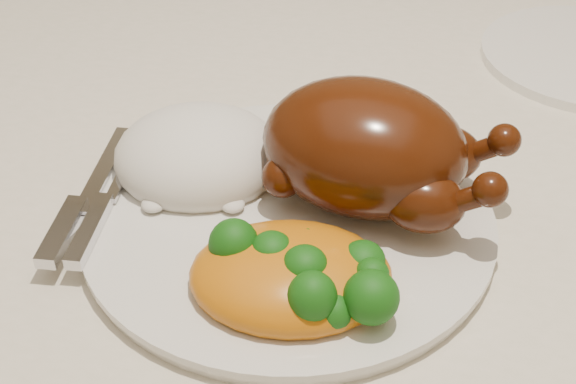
# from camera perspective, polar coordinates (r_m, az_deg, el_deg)

# --- Properties ---
(dining_table) EXTENTS (1.60, 0.90, 0.76)m
(dining_table) POSITION_cam_1_polar(r_m,az_deg,el_deg) (0.80, -5.60, 0.32)
(dining_table) COLOR brown
(dining_table) RESTS_ON floor
(tablecloth) EXTENTS (1.73, 1.03, 0.18)m
(tablecloth) POSITION_cam_1_polar(r_m,az_deg,el_deg) (0.76, -5.93, 4.73)
(tablecloth) COLOR beige
(tablecloth) RESTS_ON dining_table
(dinner_plate) EXTENTS (0.38, 0.38, 0.01)m
(dinner_plate) POSITION_cam_1_polar(r_m,az_deg,el_deg) (0.59, -0.00, -2.03)
(dinner_plate) COLOR silver
(dinner_plate) RESTS_ON tablecloth
(roast_chicken) EXTENTS (0.19, 0.14, 0.10)m
(roast_chicken) POSITION_cam_1_polar(r_m,az_deg,el_deg) (0.57, 5.83, 3.08)
(roast_chicken) COLOR #421507
(roast_chicken) RESTS_ON dinner_plate
(rice_mound) EXTENTS (0.15, 0.14, 0.07)m
(rice_mound) POSITION_cam_1_polar(r_m,az_deg,el_deg) (0.62, -6.36, 2.52)
(rice_mound) COLOR silver
(rice_mound) RESTS_ON dinner_plate
(mac_and_cheese) EXTENTS (0.15, 0.12, 0.05)m
(mac_and_cheese) POSITION_cam_1_polar(r_m,az_deg,el_deg) (0.52, 1.01, -5.94)
(mac_and_cheese) COLOR #D2650D
(mac_and_cheese) RESTS_ON dinner_plate
(cutlery) EXTENTS (0.04, 0.17, 0.01)m
(cutlery) POSITION_cam_1_polar(r_m,az_deg,el_deg) (0.59, -13.99, -1.21)
(cutlery) COLOR silver
(cutlery) RESTS_ON dinner_plate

